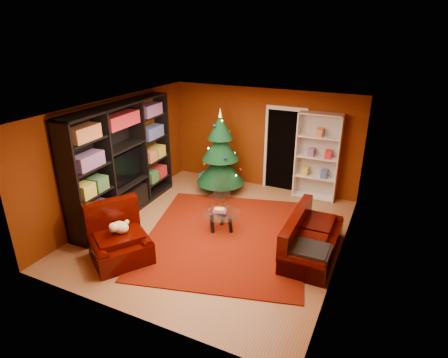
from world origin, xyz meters
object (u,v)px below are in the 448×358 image
at_px(media_unit, 123,161).
at_px(armchair, 120,239).
at_px(christmas_tree, 220,153).
at_px(coffee_table, 222,221).
at_px(gift_box_green, 224,185).
at_px(gift_box_red, 235,182).
at_px(rug, 225,236).
at_px(acrylic_chair, 219,196).
at_px(dog, 120,227).
at_px(sofa, 313,235).
at_px(gift_box_teal, 205,177).
at_px(white_bookshelf, 317,157).

xyz_separation_m(media_unit, armchair, (1.14, -1.60, -0.83)).
distance_m(christmas_tree, coffee_table, 2.18).
height_order(gift_box_green, gift_box_red, gift_box_green).
xyz_separation_m(rug, acrylic_chair, (-0.60, 0.94, 0.38)).
relative_size(rug, dog, 9.17).
xyz_separation_m(rug, coffee_table, (-0.17, 0.18, 0.20)).
relative_size(armchair, sofa, 0.58).
distance_m(media_unit, armchair, 2.13).
height_order(dog, acrylic_chair, acrylic_chair).
distance_m(media_unit, gift_box_green, 2.79).
distance_m(gift_box_teal, white_bookshelf, 3.10).
xyz_separation_m(rug, media_unit, (-2.54, 0.04, 1.24)).
xyz_separation_m(gift_box_green, sofa, (2.77, -1.97, 0.27)).
height_order(white_bookshelf, dog, white_bookshelf).
relative_size(gift_box_teal, gift_box_green, 0.97).
height_order(gift_box_teal, gift_box_green, gift_box_green).
height_order(gift_box_red, acrylic_chair, acrylic_chair).
bearing_deg(dog, gift_box_red, 26.66).
height_order(armchair, acrylic_chair, armchair).
height_order(rug, gift_box_red, gift_box_red).
bearing_deg(sofa, rug, 93.64).
bearing_deg(gift_box_green, gift_box_teal, 159.36).
relative_size(media_unit, gift_box_teal, 12.22).
bearing_deg(acrylic_chair, rug, -58.97).
relative_size(gift_box_teal, white_bookshelf, 0.12).
height_order(white_bookshelf, armchair, white_bookshelf).
distance_m(gift_box_red, dog, 4.05).
distance_m(sofa, acrylic_chair, 2.49).
bearing_deg(rug, dog, -133.44).
height_order(christmas_tree, dog, christmas_tree).
bearing_deg(media_unit, sofa, -1.52).
bearing_deg(media_unit, white_bookshelf, 32.22).
distance_m(gift_box_teal, dog, 3.90).
distance_m(gift_box_green, sofa, 3.41).
height_order(rug, white_bookshelf, white_bookshelf).
relative_size(white_bookshelf, coffee_table, 2.73).
bearing_deg(acrylic_chair, media_unit, -156.31).
bearing_deg(gift_box_teal, white_bookshelf, 5.71).
relative_size(rug, acrylic_chair, 4.72).
bearing_deg(rug, white_bookshelf, 65.54).
bearing_deg(media_unit, gift_box_teal, 68.05).
bearing_deg(gift_box_green, armchair, -96.06).
relative_size(christmas_tree, acrylic_chair, 2.82).
height_order(gift_box_teal, coffee_table, coffee_table).
bearing_deg(armchair, christmas_tree, 29.12).
xyz_separation_m(armchair, acrylic_chair, (0.81, 2.51, -0.04)).
bearing_deg(gift_box_green, rug, -64.15).
distance_m(rug, gift_box_teal, 2.93).
distance_m(gift_box_green, gift_box_red, 0.42).
bearing_deg(white_bookshelf, acrylic_chair, -137.78).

